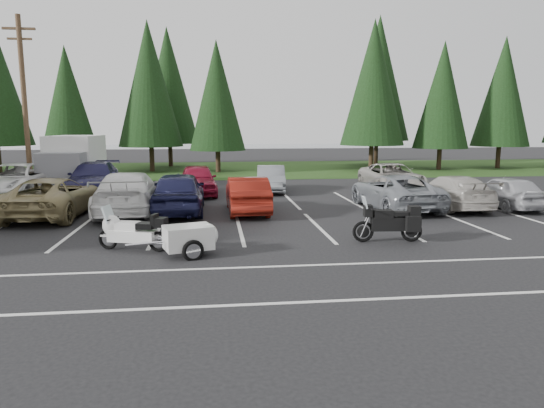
{
  "coord_description": "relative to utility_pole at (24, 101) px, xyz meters",
  "views": [
    {
      "loc": [
        -0.33,
        -14.93,
        3.42
      ],
      "look_at": [
        1.41,
        -0.5,
        1.08
      ],
      "focal_mm": 32.0,
      "sensor_mm": 36.0,
      "label": 1
    }
  ],
  "objects": [
    {
      "name": "car_far_3",
      "position": [
        12.66,
        -1.68,
        -4.02
      ],
      "size": [
        1.84,
        4.22,
        1.35
      ],
      "primitive_type": "imported",
      "rotation": [
        0.0,
        0.0,
        -0.1
      ],
      "color": "slate",
      "rests_on": "ground"
    },
    {
      "name": "conifer_6",
      "position": [
        22.0,
        10.1,
        2.01
      ],
      "size": [
        4.93,
        4.93,
        11.48
      ],
      "color": "#332316",
      "rests_on": "ground"
    },
    {
      "name": "conifer_8",
      "position": [
        33.0,
        10.6,
        1.47
      ],
      "size": [
        4.53,
        4.53,
        10.56
      ],
      "color": "#332316",
      "rests_on": "ground"
    },
    {
      "name": "car_near_2",
      "position": [
        3.55,
        -7.81,
        -3.94
      ],
      "size": [
        2.71,
        5.51,
        1.51
      ],
      "primitive_type": "imported",
      "rotation": [
        0.0,
        0.0,
        3.1
      ],
      "color": "#8F8053",
      "rests_on": "ground"
    },
    {
      "name": "car_far_1",
      "position": [
        3.68,
        -1.76,
        -3.89
      ],
      "size": [
        2.66,
        5.72,
        1.62
      ],
      "primitive_type": "imported",
      "rotation": [
        0.0,
        0.0,
        0.07
      ],
      "color": "#1B1940",
      "rests_on": "ground"
    },
    {
      "name": "stall_markings",
      "position": [
        10.0,
        -10.0,
        -4.69
      ],
      "size": [
        32.0,
        16.0,
        0.01
      ],
      "primitive_type": "cube",
      "color": "silver",
      "rests_on": "ground"
    },
    {
      "name": "adventure_motorcycle",
      "position": [
        14.77,
        -13.34,
        -4.0
      ],
      "size": [
        2.37,
        0.99,
        1.41
      ],
      "primitive_type": null,
      "rotation": [
        0.0,
        0.0,
        -0.08
      ],
      "color": "black",
      "rests_on": "ground"
    },
    {
      "name": "box_truck",
      "position": [
        2.0,
        0.5,
        -3.25
      ],
      "size": [
        2.4,
        5.6,
        2.9
      ],
      "primitive_type": null,
      "color": "silver",
      "rests_on": "ground"
    },
    {
      "name": "car_far_2",
      "position": [
        8.85,
        -2.44,
        -3.94
      ],
      "size": [
        2.1,
        4.57,
        1.52
      ],
      "primitive_type": "imported",
      "rotation": [
        0.0,
        0.0,
        0.07
      ],
      "color": "maroon",
      "rests_on": "ground"
    },
    {
      "name": "car_near_7",
      "position": [
        19.64,
        -7.75,
        -4.01
      ],
      "size": [
        1.98,
        4.78,
        1.38
      ],
      "primitive_type": "imported",
      "rotation": [
        0.0,
        0.0,
        3.13
      ],
      "color": "beige",
      "rests_on": "ground"
    },
    {
      "name": "conifer_back_b",
      "position": [
        6.0,
        15.5,
        2.07
      ],
      "size": [
        4.97,
        4.97,
        11.58
      ],
      "color": "#332316",
      "rests_on": "ground"
    },
    {
      "name": "cargo_trailer",
      "position": [
        8.96,
        -14.2,
        -4.28
      ],
      "size": [
        2.01,
        1.49,
        0.83
      ],
      "primitive_type": null,
      "rotation": [
        0.0,
        0.0,
        0.3
      ],
      "color": "silver",
      "rests_on": "ground"
    },
    {
      "name": "car_far_0",
      "position": [
        0.18,
        -2.43,
        -3.88
      ],
      "size": [
        3.27,
        6.13,
        1.64
      ],
      "primitive_type": "imported",
      "rotation": [
        0.0,
        0.0,
        -0.09
      ],
      "color": "white",
      "rests_on": "ground"
    },
    {
      "name": "conifer_3",
      "position": [
        -0.5,
        9.4,
        0.57
      ],
      "size": [
        3.87,
        3.87,
        9.02
      ],
      "color": "#332316",
      "rests_on": "ground"
    },
    {
      "name": "car_near_3",
      "position": [
        6.32,
        -7.5,
        -3.87
      ],
      "size": [
        2.6,
        5.82,
        1.66
      ],
      "primitive_type": "imported",
      "rotation": [
        0.0,
        0.0,
        3.19
      ],
      "color": "white",
      "rests_on": "ground"
    },
    {
      "name": "car_far_4",
      "position": [
        19.1,
        -2.15,
        -3.97
      ],
      "size": [
        2.44,
        5.25,
        1.45
      ],
      "primitive_type": "imported",
      "rotation": [
        0.0,
        0.0,
        -0.01
      ],
      "color": "#A7A199",
      "rests_on": "ground"
    },
    {
      "name": "ground",
      "position": [
        10.0,
        -12.0,
        -4.7
      ],
      "size": [
        120.0,
        120.0,
        0.0
      ],
      "primitive_type": "plane",
      "color": "black",
      "rests_on": "ground"
    },
    {
      "name": "conifer_back_c",
      "position": [
        24.0,
        14.8,
        2.8
      ],
      "size": [
        5.5,
        5.5,
        12.81
      ],
      "color": "#332316",
      "rests_on": "ground"
    },
    {
      "name": "car_near_6",
      "position": [
        17.14,
        -7.72,
        -3.97
      ],
      "size": [
        2.74,
        5.36,
        1.45
      ],
      "primitive_type": "imported",
      "rotation": [
        0.0,
        0.0,
        3.21
      ],
      "color": "gray",
      "rests_on": "ground"
    },
    {
      "name": "conifer_4",
      "position": [
        5.0,
        10.9,
        1.83
      ],
      "size": [
        4.8,
        4.8,
        11.17
      ],
      "color": "#332316",
      "rests_on": "ground"
    },
    {
      "name": "grass_strip",
      "position": [
        10.0,
        12.0,
        -4.69
      ],
      "size": [
        80.0,
        16.0,
        0.01
      ],
      "primitive_type": "cube",
      "color": "#1D3812",
      "rests_on": "ground"
    },
    {
      "name": "touring_motorcycle",
      "position": [
        7.41,
        -13.48,
        -4.06
      ],
      "size": [
        2.4,
        1.38,
        1.27
      ],
      "primitive_type": null,
      "rotation": [
        0.0,
        0.0,
        -0.31
      ],
      "color": "silver",
      "rests_on": "ground"
    },
    {
      "name": "lake_water",
      "position": [
        14.0,
        43.0,
        -4.7
      ],
      "size": [
        70.0,
        50.0,
        0.02
      ],
      "primitive_type": "cube",
      "color": "slate",
      "rests_on": "ground"
    },
    {
      "name": "utility_pole",
      "position": [
        0.0,
        0.0,
        0.0
      ],
      "size": [
        1.6,
        0.26,
        9.0
      ],
      "color": "#473321",
      "rests_on": "ground"
    },
    {
      "name": "car_near_5",
      "position": [
        10.98,
        -7.8,
        -3.98
      ],
      "size": [
        1.61,
        4.41,
        1.44
      ],
      "primitive_type": "imported",
      "rotation": [
        0.0,
        0.0,
        3.16
      ],
      "color": "maroon",
      "rests_on": "ground"
    },
    {
      "name": "conifer_7",
      "position": [
        27.5,
        9.8,
        1.11
      ],
      "size": [
        4.27,
        4.27,
        9.94
      ],
      "color": "#332316",
      "rests_on": "ground"
    },
    {
      "name": "car_near_4",
      "position": [
        8.27,
        -7.63,
        -3.86
      ],
      "size": [
        2.01,
        4.93,
        1.68
      ],
      "primitive_type": "imported",
      "rotation": [
        0.0,
        0.0,
        3.15
      ],
      "color": "#17193B",
      "rests_on": "ground"
    },
    {
      "name": "conifer_5",
      "position": [
        10.0,
        9.6,
        0.93
      ],
      "size": [
        4.14,
        4.14,
        9.63
      ],
      "color": "#332316",
      "rests_on": "ground"
    },
    {
      "name": "car_near_8",
      "position": [
        21.86,
        -8.04,
        -4.01
      ],
      "size": [
        1.87,
        4.11,
        1.37
      ],
      "primitive_type": "imported",
      "rotation": [
        0.0,
        0.0,
        3.21
      ],
      "color": "#ADAEB2",
      "rests_on": "ground"
    }
  ]
}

